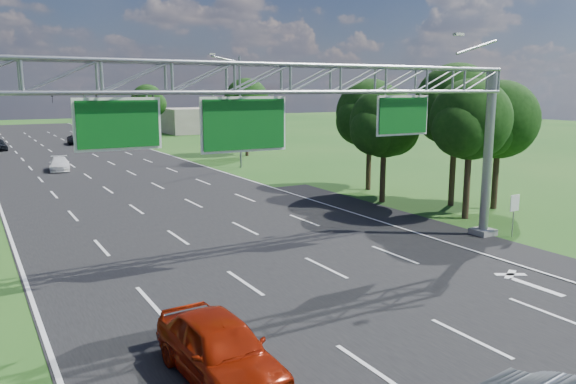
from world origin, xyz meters
TOP-DOWN VIEW (x-y plane):
  - ground at (0.00, 30.00)m, footprint 220.00×220.00m
  - road at (0.00, 30.00)m, footprint 18.00×180.00m
  - road_flare at (10.20, 14.00)m, footprint 3.00×30.00m
  - sign_gantry at (0.33, 12.00)m, footprint 23.50×1.00m
  - regulatory_sign at (12.40, 10.98)m, footprint 0.60×0.08m
  - traffic_signal at (7.48, 65.00)m, footprint 12.21×0.24m
  - streetlight_r_mid at (11.30, 40.00)m, footprint 2.97×0.22m
  - tree_cluster_right at (14.80, 19.19)m, footprint 9.91×14.60m
  - tree_verge_rd at (16.08, 48.04)m, footprint 5.76×4.80m
  - tree_verge_re at (14.08, 78.04)m, footprint 5.76×4.80m
  - building_right at (24.00, 82.00)m, footprint 12.00×9.00m
  - red_coupe at (-5.35, 5.48)m, footprint 2.14×4.87m
  - car_queue_a at (-3.27, 46.20)m, footprint 2.17×4.24m
  - car_queue_b at (2.29, 70.84)m, footprint 2.51×4.65m
  - box_truck at (6.85, 77.47)m, footprint 3.37×9.41m

SIDE VIEW (x-z plane):
  - ground at x=0.00m, z-range 0.00..0.00m
  - road at x=0.00m, z-range -0.01..0.01m
  - road_flare at x=10.20m, z-range -0.01..0.01m
  - car_queue_a at x=-3.27m, z-range 0.00..1.18m
  - car_queue_b at x=2.29m, z-range 0.00..1.24m
  - red_coupe at x=-5.35m, z-range 0.00..1.63m
  - regulatory_sign at x=12.40m, z-range 0.46..2.56m
  - box_truck at x=6.85m, z-range -0.07..3.40m
  - building_right at x=24.00m, z-range 0.00..4.00m
  - traffic_signal at x=7.48m, z-range 1.67..8.67m
  - tree_verge_re at x=14.08m, z-range 1.28..9.12m
  - tree_cluster_right at x=14.80m, z-range 0.97..9.65m
  - streetlight_r_mid at x=11.30m, z-range 0.50..10.66m
  - tree_verge_rd at x=16.08m, z-range 1.49..9.77m
  - sign_gantry at x=0.33m, z-range 2.11..11.67m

